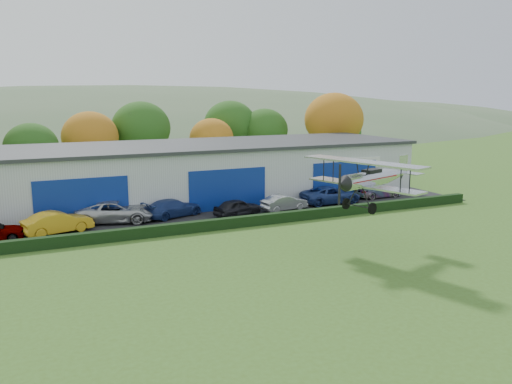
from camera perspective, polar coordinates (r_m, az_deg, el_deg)
name	(u,v)px	position (r m, az deg, el deg)	size (l,w,h in m)	color
ground	(304,318)	(24.02, 5.25, -13.68)	(300.00, 300.00, 0.00)	#3D5C1D
apron	(210,214)	(43.45, -5.08, -2.47)	(48.00, 9.00, 0.05)	black
hedge	(231,223)	(38.99, -2.72, -3.40)	(46.00, 0.60, 0.80)	black
hangar	(205,171)	(50.08, -5.63, 2.35)	(40.60, 12.60, 5.30)	#B2B7BC
tree_belt	(134,133)	(60.87, -13.31, 6.39)	(75.70, 13.22, 10.12)	#3D2614
distant_hills	(48,175)	(160.72, -21.89, 1.73)	(430.00, 196.00, 56.00)	#4C6642
car_1	(58,222)	(39.84, -21.01, -3.15)	(1.68, 4.83, 1.59)	gold
car_2	(116,212)	(41.89, -15.17, -2.09)	(2.77, 6.01, 1.67)	silver
car_3	(173,208)	(42.77, -9.14, -1.73)	(2.06, 5.06, 1.47)	navy
car_4	(238,207)	(42.52, -2.05, -1.71)	(1.67, 4.16, 1.42)	black
car_5	(284,203)	(44.56, 3.12, -1.17)	(1.45, 4.16, 1.37)	silver
car_6	(331,195)	(47.89, 8.25, -0.31)	(2.59, 5.62, 1.56)	navy
car_7	(378,190)	(51.58, 13.25, 0.20)	(1.94, 4.76, 1.38)	gray
biplane	(372,177)	(33.26, 12.69, 1.64)	(7.39, 8.34, 3.13)	silver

